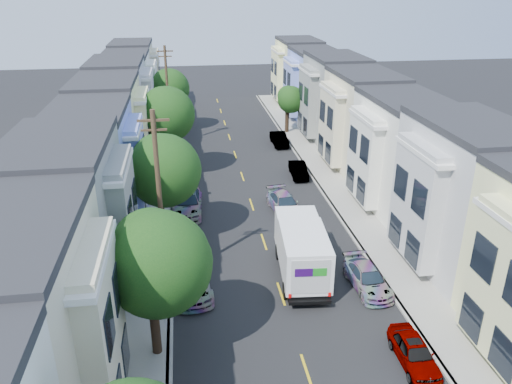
{
  "coord_description": "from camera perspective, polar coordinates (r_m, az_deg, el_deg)",
  "views": [
    {
      "loc": [
        -4.72,
        -22.72,
        16.1
      ],
      "look_at": [
        -0.04,
        9.35,
        2.2
      ],
      "focal_mm": 35.0,
      "sensor_mm": 36.0,
      "label": 1
    }
  ],
  "objects": [
    {
      "name": "centerline",
      "position": [
        41.29,
        -1.08,
        0.26
      ],
      "size": [
        0.12,
        70.0,
        0.01
      ],
      "primitive_type": "cube",
      "color": "gold",
      "rests_on": "ground"
    },
    {
      "name": "tree_far_r",
      "position": [
        56.14,
        3.92,
        10.44
      ],
      "size": [
        2.99,
        2.99,
        5.28
      ],
      "color": "black",
      "rests_on": "ground"
    },
    {
      "name": "lead_sedan",
      "position": [
        37.24,
        3.26,
        -1.33
      ],
      "size": [
        2.37,
        4.55,
        1.31
      ],
      "primitive_type": "imported",
      "rotation": [
        0.0,
        0.0,
        0.13
      ],
      "color": "black",
      "rests_on": "ground"
    },
    {
      "name": "tree_e",
      "position": [
        57.24,
        -9.92,
        11.55
      ],
      "size": [
        4.35,
        4.35,
        7.06
      ],
      "color": "black",
      "rests_on": "ground"
    },
    {
      "name": "utility_pole_near",
      "position": [
        27.09,
        -10.93,
        -1.08
      ],
      "size": [
        1.6,
        0.26,
        10.0
      ],
      "color": "#42301E",
      "rests_on": "ground"
    },
    {
      "name": "parked_left_d",
      "position": [
        37.46,
        -7.84,
        -1.18
      ],
      "size": [
        2.4,
        5.2,
        1.53
      ],
      "primitive_type": "imported",
      "rotation": [
        0.0,
        0.0,
        -0.05
      ],
      "color": "#330908",
      "rests_on": "ground"
    },
    {
      "name": "utility_pole_far",
      "position": [
        51.92,
        -10.03,
        10.69
      ],
      "size": [
        1.6,
        0.26,
        10.0
      ],
      "color": "#42301E",
      "rests_on": "ground"
    },
    {
      "name": "parked_right_d",
      "position": [
        52.41,
        2.67,
        6.05
      ],
      "size": [
        1.43,
        3.93,
        1.3
      ],
      "primitive_type": "imported",
      "rotation": [
        0.0,
        0.0,
        0.01
      ],
      "color": "black",
      "rests_on": "ground"
    },
    {
      "name": "sidewalk_left",
      "position": [
        41.07,
        -11.3,
        -0.23
      ],
      "size": [
        2.6,
        70.0,
        0.15
      ],
      "primitive_type": "cube",
      "color": "gray",
      "rests_on": "ground"
    },
    {
      "name": "sidewalk_right",
      "position": [
        42.73,
        8.75,
        0.9
      ],
      "size": [
        2.6,
        70.0,
        0.15
      ],
      "primitive_type": "cube",
      "color": "gray",
      "rests_on": "ground"
    },
    {
      "name": "tree_b",
      "position": [
        22.04,
        -11.34,
        -8.09
      ],
      "size": [
        4.7,
        4.7,
        7.19
      ],
      "color": "black",
      "rests_on": "ground"
    },
    {
      "name": "parked_right_c",
      "position": [
        43.99,
        4.88,
        2.51
      ],
      "size": [
        1.49,
        3.73,
        1.22
      ],
      "primitive_type": "imported",
      "rotation": [
        0.0,
        0.0,
        -0.05
      ],
      "color": "black",
      "rests_on": "ground"
    },
    {
      "name": "fedex_truck",
      "position": [
        29.02,
        5.22,
        -6.5
      ],
      "size": [
        2.54,
        6.58,
        3.16
      ],
      "rotation": [
        0.0,
        0.0,
        -0.09
      ],
      "color": "white",
      "rests_on": "ground"
    },
    {
      "name": "curb_right",
      "position": [
        42.38,
        7.07,
        0.81
      ],
      "size": [
        0.3,
        70.0,
        0.15
      ],
      "primitive_type": "cube",
      "color": "gray",
      "rests_on": "ground"
    },
    {
      "name": "parked_right_b",
      "position": [
        29.05,
        12.61,
        -9.64
      ],
      "size": [
        1.96,
        4.2,
        1.23
      ],
      "primitive_type": "imported",
      "rotation": [
        0.0,
        0.0,
        0.06
      ],
      "color": "silver",
      "rests_on": "ground"
    },
    {
      "name": "tree_d",
      "position": [
        43.12,
        -10.27,
        8.69
      ],
      "size": [
        4.7,
        4.7,
        7.93
      ],
      "color": "black",
      "rests_on": "ground"
    },
    {
      "name": "parked_right_a",
      "position": [
        24.64,
        17.6,
        -17.05
      ],
      "size": [
        1.52,
        3.8,
        1.22
      ],
      "primitive_type": "imported",
      "rotation": [
        0.0,
        0.0,
        -0.02
      ],
      "color": "#4C5159",
      "rests_on": "ground"
    },
    {
      "name": "tree_c",
      "position": [
        32.02,
        -10.61,
        2.38
      ],
      "size": [
        4.7,
        4.7,
        7.3
      ],
      "color": "black",
      "rests_on": "ground"
    },
    {
      "name": "curb_left",
      "position": [
        41.01,
        -9.49,
        -0.13
      ],
      "size": [
        0.3,
        70.0,
        0.15
      ],
      "primitive_type": "cube",
      "color": "gray",
      "rests_on": "ground"
    },
    {
      "name": "parked_left_c",
      "position": [
        28.41,
        -7.44,
        -9.79
      ],
      "size": [
        2.47,
        4.99,
        1.45
      ],
      "primitive_type": "imported",
      "rotation": [
        0.0,
        0.0,
        0.1
      ],
      "color": "#A5AAB3",
      "rests_on": "ground"
    },
    {
      "name": "townhouse_row_right",
      "position": [
        43.98,
        13.49,
        1.07
      ],
      "size": [
        5.0,
        70.0,
        8.5
      ],
      "primitive_type": "cube",
      "color": "white",
      "rests_on": "ground"
    },
    {
      "name": "road_slab",
      "position": [
        41.28,
        -1.08,
        0.27
      ],
      "size": [
        12.0,
        70.0,
        0.02
      ],
      "primitive_type": "cube",
      "color": "black",
      "rests_on": "ground"
    },
    {
      "name": "ground",
      "position": [
        28.25,
        2.88,
        -11.57
      ],
      "size": [
        160.0,
        160.0,
        0.0
      ],
      "primitive_type": "plane",
      "color": "black",
      "rests_on": "ground"
    },
    {
      "name": "townhouse_row_left",
      "position": [
        41.52,
        -16.52,
        -0.62
      ],
      "size": [
        5.0,
        70.0,
        8.5
      ],
      "primitive_type": "cube",
      "color": "white",
      "rests_on": "ground"
    }
  ]
}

